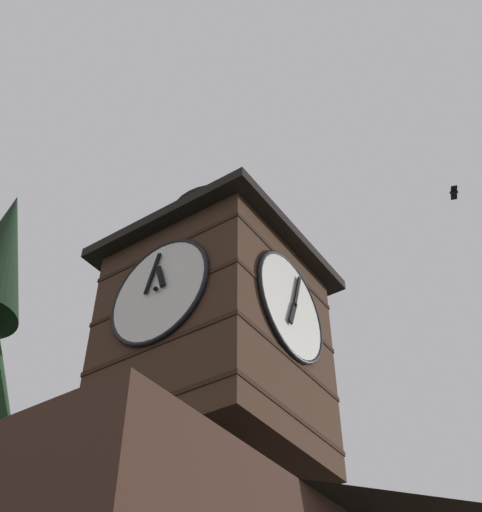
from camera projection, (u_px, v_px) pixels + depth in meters
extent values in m
cube|color=#422B1E|center=(214.00, 362.00, 14.35)|extent=(3.79, 3.79, 4.87)
cube|color=black|center=(212.00, 443.00, 13.13)|extent=(3.83, 3.83, 0.10)
cube|color=black|center=(214.00, 388.00, 13.93)|extent=(3.83, 3.83, 0.10)
cube|color=black|center=(215.00, 339.00, 14.73)|extent=(3.83, 3.83, 0.10)
cube|color=black|center=(216.00, 295.00, 15.53)|extent=(3.83, 3.83, 0.10)
cylinder|color=white|center=(290.00, 307.00, 13.95)|extent=(2.42, 0.10, 2.42)
torus|color=black|center=(291.00, 306.00, 13.94)|extent=(2.52, 0.10, 2.52)
cube|color=black|center=(293.00, 314.00, 13.66)|extent=(0.33, 0.04, 0.61)
cube|color=black|center=(297.00, 291.00, 14.32)|extent=(0.38, 0.04, 0.97)
sphere|color=black|center=(295.00, 305.00, 13.91)|extent=(0.10, 0.10, 0.10)
cylinder|color=white|center=(159.00, 292.00, 13.57)|extent=(0.10, 2.42, 2.42)
torus|color=black|center=(158.00, 291.00, 13.56)|extent=(0.10, 2.52, 2.52)
cube|color=black|center=(161.00, 276.00, 13.66)|extent=(0.04, 0.30, 0.61)
cube|color=black|center=(153.00, 273.00, 13.88)|extent=(0.04, 0.36, 0.97)
sphere|color=black|center=(156.00, 289.00, 13.50)|extent=(0.10, 0.10, 0.10)
cube|color=black|center=(217.00, 269.00, 16.03)|extent=(4.49, 4.49, 0.25)
cylinder|color=#D1BC84|center=(218.00, 242.00, 16.62)|extent=(2.16, 2.16, 1.52)
cylinder|color=#2D2319|center=(218.00, 257.00, 16.28)|extent=(2.22, 2.22, 0.10)
cylinder|color=#2D2319|center=(218.00, 242.00, 16.62)|extent=(2.22, 2.22, 0.10)
cylinder|color=#2D2319|center=(218.00, 227.00, 16.95)|extent=(2.22, 2.22, 0.10)
cone|color=#424C5B|center=(219.00, 205.00, 17.48)|extent=(2.46, 2.46, 1.11)
sphere|color=#2D3847|center=(220.00, 187.00, 17.92)|extent=(0.16, 0.16, 0.16)
cone|color=black|center=(0.00, 253.00, 18.56)|extent=(1.96, 1.96, 4.44)
ellipsoid|color=black|center=(454.00, 192.00, 20.32)|extent=(0.23, 0.30, 0.15)
cube|color=black|center=(454.00, 196.00, 20.42)|extent=(0.33, 0.27, 0.07)
cube|color=black|center=(454.00, 189.00, 20.21)|extent=(0.33, 0.27, 0.07)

